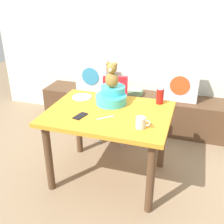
# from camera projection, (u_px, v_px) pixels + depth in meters

# --- Properties ---
(ground_plane) EXTENTS (8.00, 8.00, 0.00)m
(ground_plane) POSITION_uv_depth(u_px,v_px,m) (109.00, 176.00, 2.81)
(ground_plane) COLOR #8C7256
(back_wall) EXTENTS (4.40, 0.10, 2.60)m
(back_wall) POSITION_uv_depth(u_px,v_px,m) (144.00, 27.00, 3.49)
(back_wall) COLOR silver
(back_wall) RESTS_ON ground_plane
(window_bench) EXTENTS (2.60, 0.44, 0.46)m
(window_bench) POSITION_uv_depth(u_px,v_px,m) (136.00, 110.00, 3.72)
(window_bench) COLOR brown
(window_bench) RESTS_ON ground_plane
(pillow_floral_left) EXTENTS (0.44, 0.15, 0.44)m
(pillow_floral_left) POSITION_uv_depth(u_px,v_px,m) (92.00, 75.00, 3.68)
(pillow_floral_left) COLOR silver
(pillow_floral_left) RESTS_ON window_bench
(pillow_floral_right) EXTENTS (0.44, 0.15, 0.44)m
(pillow_floral_right) POSITION_uv_depth(u_px,v_px,m) (180.00, 84.00, 3.36)
(pillow_floral_right) COLOR silver
(pillow_floral_right) RESTS_ON window_bench
(book_stack) EXTENTS (0.20, 0.14, 0.07)m
(book_stack) POSITION_uv_depth(u_px,v_px,m) (135.00, 92.00, 3.61)
(book_stack) COLOR #82BF8C
(book_stack) RESTS_ON window_bench
(dining_table) EXTENTS (1.13, 0.85, 0.74)m
(dining_table) POSITION_uv_depth(u_px,v_px,m) (109.00, 123.00, 2.54)
(dining_table) COLOR orange
(dining_table) RESTS_ON ground_plane
(highchair) EXTENTS (0.40, 0.50, 0.79)m
(highchair) POSITION_uv_depth(u_px,v_px,m) (115.00, 101.00, 3.27)
(highchair) COLOR red
(highchair) RESTS_ON ground_plane
(infant_seat_teal) EXTENTS (0.30, 0.33, 0.16)m
(infant_seat_teal) POSITION_uv_depth(u_px,v_px,m) (112.00, 96.00, 2.64)
(infant_seat_teal) COLOR #3BBEC8
(infant_seat_teal) RESTS_ON dining_table
(teddy_bear) EXTENTS (0.13, 0.12, 0.25)m
(teddy_bear) POSITION_uv_depth(u_px,v_px,m) (112.00, 76.00, 2.55)
(teddy_bear) COLOR olive
(teddy_bear) RESTS_ON infant_seat_teal
(ketchup_bottle) EXTENTS (0.07, 0.07, 0.18)m
(ketchup_bottle) POSITION_uv_depth(u_px,v_px,m) (160.00, 95.00, 2.62)
(ketchup_bottle) COLOR red
(ketchup_bottle) RESTS_ON dining_table
(coffee_mug) EXTENTS (0.12, 0.08, 0.09)m
(coffee_mug) POSITION_uv_depth(u_px,v_px,m) (141.00, 123.00, 2.19)
(coffee_mug) COLOR silver
(coffee_mug) RESTS_ON dining_table
(dinner_plate_near) EXTENTS (0.20, 0.20, 0.01)m
(dinner_plate_near) POSITION_uv_depth(u_px,v_px,m) (82.00, 97.00, 2.79)
(dinner_plate_near) COLOR white
(dinner_plate_near) RESTS_ON dining_table
(cell_phone) EXTENTS (0.10, 0.16, 0.01)m
(cell_phone) POSITION_uv_depth(u_px,v_px,m) (80.00, 116.00, 2.40)
(cell_phone) COLOR black
(cell_phone) RESTS_ON dining_table
(table_fork) EXTENTS (0.13, 0.13, 0.01)m
(table_fork) POSITION_uv_depth(u_px,v_px,m) (106.00, 118.00, 2.37)
(table_fork) COLOR silver
(table_fork) RESTS_ON dining_table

